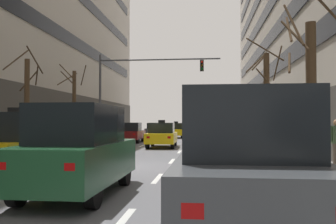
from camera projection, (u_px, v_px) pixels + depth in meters
ground_plane at (129, 166)px, 14.58m from camera, size 120.00×120.00×0.00m
sidewalk_right at (296, 166)px, 13.93m from camera, size 3.67×80.00×0.14m
lane_stripe_l1_s3 at (62, 177)px, 11.75m from camera, size 0.16×2.00×0.01m
lane_stripe_l1_s4 at (105, 160)px, 16.73m from camera, size 0.16×2.00×0.01m
lane_stripe_l1_s5 at (127, 151)px, 21.70m from camera, size 0.16×2.00×0.01m
lane_stripe_l1_s6 at (142, 146)px, 26.67m from camera, size 0.16×2.00×0.01m
lane_stripe_l1_s7 at (152, 142)px, 31.65m from camera, size 0.16×2.00×0.01m
lane_stripe_l1_s8 at (159, 139)px, 36.62m from camera, size 0.16×2.00×0.01m
lane_stripe_l1_s9 at (164, 137)px, 41.59m from camera, size 0.16×2.00×0.01m
lane_stripe_l1_s10 at (169, 135)px, 46.57m from camera, size 0.16×2.00×0.01m
lane_stripe_l2_s2 at (122, 222)px, 6.47m from camera, size 0.16×2.00×0.01m
lane_stripe_l2_s3 at (158, 178)px, 11.44m from camera, size 0.16×2.00×0.01m
lane_stripe_l2_s4 at (172, 161)px, 16.42m from camera, size 0.16×2.00×0.01m
lane_stripe_l2_s5 at (179, 152)px, 21.39m from camera, size 0.16×2.00×0.01m
lane_stripe_l2_s6 at (184, 146)px, 26.36m from camera, size 0.16×2.00×0.01m
lane_stripe_l2_s7 at (187, 142)px, 31.34m from camera, size 0.16×2.00×0.01m
lane_stripe_l2_s8 at (190, 139)px, 36.31m from camera, size 0.16×2.00×0.01m
lane_stripe_l2_s9 at (192, 137)px, 41.28m from camera, size 0.16×2.00×0.01m
lane_stripe_l2_s10 at (193, 135)px, 46.26m from camera, size 0.16×2.00×0.01m
car_driving_0 at (79, 150)px, 8.94m from camera, size 1.95×4.55×2.19m
taxi_driving_1 at (15, 145)px, 11.73m from camera, size 1.90×4.32×2.24m
taxi_driving_2 at (162, 135)px, 25.13m from camera, size 2.00×4.58×1.89m
taxi_driving_3 at (176, 131)px, 39.49m from camera, size 2.00×4.38×1.79m
car_driving_4 at (155, 130)px, 44.53m from camera, size 1.84×4.31×1.61m
car_driving_5 at (131, 133)px, 30.87m from camera, size 1.99×4.56×1.69m
car_parked_0 at (244, 167)px, 5.51m from camera, size 1.97×4.62×2.23m
car_parked_1 at (223, 154)px, 11.39m from camera, size 1.89×4.30×1.60m
car_parked_2 at (216, 136)px, 18.20m from camera, size 1.98×4.49×2.15m
car_parked_3 at (214, 133)px, 23.40m from camera, size 1.81×4.26×2.06m
traffic_signal_0 at (135, 81)px, 28.07m from camera, size 9.38×0.35×6.86m
street_tree_0 at (310, 94)px, 10.62m from camera, size 1.92×1.86×5.27m
street_tree_1 at (74, 105)px, 25.68m from camera, size 2.13×2.14×5.66m
street_tree_2 at (267, 100)px, 18.27m from camera, size 1.79×2.13×5.76m
street_tree_3 at (27, 103)px, 18.86m from camera, size 1.82×1.80×5.59m
pedestrian_0 at (243, 132)px, 26.53m from camera, size 0.52×0.26×1.55m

